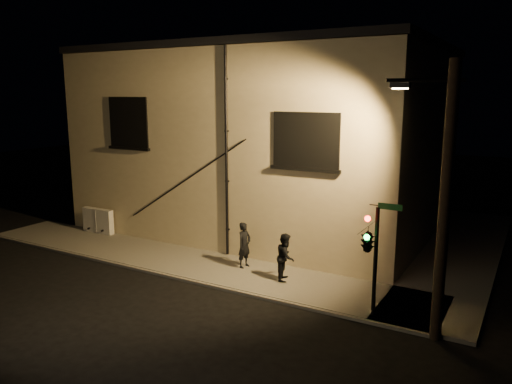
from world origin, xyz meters
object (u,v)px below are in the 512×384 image
Objects in this scene: utility_cabinet at (98,221)px; streetlamp_pole at (442,197)px; pedestrian_a at (244,245)px; pedestrian_b at (286,257)px; traffic_signal at (368,240)px.

utility_cabinet is 16.43m from streetlamp_pole.
pedestrian_a reaches higher than utility_cabinet.
streetlamp_pole is (7.31, -2.01, 2.98)m from pedestrian_a.
pedestrian_a reaches higher than pedestrian_b.
pedestrian_b reaches higher than utility_cabinet.
pedestrian_a is (8.56, -0.67, 0.29)m from utility_cabinet.
pedestrian_b is at bearing 163.43° from streetlamp_pole.
pedestrian_b is at bearing -93.11° from pedestrian_a.
pedestrian_a is 5.79m from traffic_signal.
pedestrian_b is 0.23× the size of streetlamp_pole.
traffic_signal reaches higher than pedestrian_b.
utility_cabinet is at bearing 66.40° from pedestrian_b.
pedestrian_a is at bearing -4.48° from utility_cabinet.
pedestrian_a is 0.51× the size of traffic_signal.
pedestrian_a is 1.03× the size of pedestrian_b.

